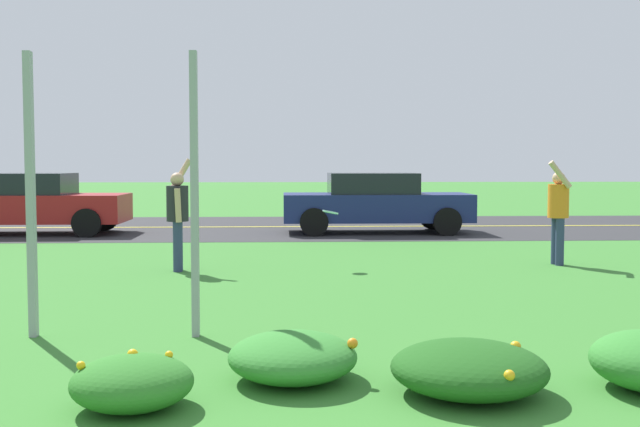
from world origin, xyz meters
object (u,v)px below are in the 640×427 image
object	(u,v)px
frisbee_pale_blue	(330,212)
car_red_center_left	(29,203)
car_navy_center_right	(375,202)
person_catcher_orange_shirt	(558,209)
person_thrower_dark_shirt	(178,212)
sign_post_near_path	(31,195)
sign_post_by_roadside	(195,195)

from	to	relation	value
frisbee_pale_blue	car_red_center_left	distance (m)	9.32
frisbee_pale_blue	car_navy_center_right	world-z (taller)	car_navy_center_right
person_catcher_orange_shirt	person_thrower_dark_shirt	bearing A→B (deg)	-175.79
person_catcher_orange_shirt	car_red_center_left	bearing A→B (deg)	149.90
frisbee_pale_blue	sign_post_near_path	bearing A→B (deg)	-123.46
frisbee_pale_blue	car_red_center_left	bearing A→B (deg)	136.85
car_navy_center_right	person_thrower_dark_shirt	bearing A→B (deg)	-120.48
frisbee_pale_blue	car_navy_center_right	xyz separation A→B (m)	(1.48, 6.37, -0.16)
sign_post_by_roadside	car_red_center_left	size ratio (longest dim) A/B	0.61
sign_post_near_path	car_navy_center_right	distance (m)	12.13
sign_post_by_roadside	car_red_center_left	world-z (taller)	sign_post_by_roadside
sign_post_near_path	person_thrower_dark_shirt	world-z (taller)	sign_post_near_path
sign_post_by_roadside	person_catcher_orange_shirt	world-z (taller)	sign_post_by_roadside
car_red_center_left	car_navy_center_right	xyz separation A→B (m)	(8.28, 0.00, 0.00)
person_catcher_orange_shirt	sign_post_near_path	bearing A→B (deg)	-144.07
frisbee_pale_blue	car_navy_center_right	bearing A→B (deg)	76.91
person_catcher_orange_shirt	frisbee_pale_blue	size ratio (longest dim) A/B	6.63
car_navy_center_right	sign_post_near_path	bearing A→B (deg)	-112.62
person_catcher_orange_shirt	frisbee_pale_blue	world-z (taller)	person_catcher_orange_shirt
sign_post_by_roadside	car_red_center_left	bearing A→B (deg)	114.79
sign_post_near_path	person_catcher_orange_shirt	world-z (taller)	sign_post_near_path
person_thrower_dark_shirt	car_navy_center_right	size ratio (longest dim) A/B	0.39
sign_post_by_roadside	person_thrower_dark_shirt	size ratio (longest dim) A/B	1.56
sign_post_near_path	frisbee_pale_blue	world-z (taller)	sign_post_near_path
sign_post_near_path	frisbee_pale_blue	bearing A→B (deg)	56.54
person_thrower_dark_shirt	car_red_center_left	bearing A→B (deg)	123.73
sign_post_near_path	frisbee_pale_blue	distance (m)	5.78
sign_post_near_path	person_catcher_orange_shirt	size ratio (longest dim) A/B	1.59
sign_post_near_path	person_thrower_dark_shirt	bearing A→B (deg)	80.35
person_thrower_dark_shirt	car_red_center_left	world-z (taller)	person_thrower_dark_shirt
person_thrower_dark_shirt	car_red_center_left	xyz separation A→B (m)	(-4.40, 6.59, -0.18)
person_catcher_orange_shirt	car_navy_center_right	world-z (taller)	person_catcher_orange_shirt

